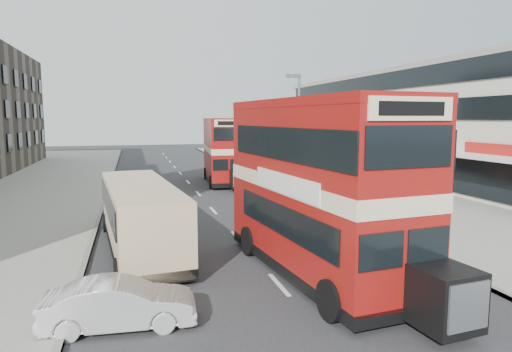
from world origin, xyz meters
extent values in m
plane|color=#28282B|center=(0.00, 0.00, 0.00)|extent=(160.00, 160.00, 0.00)
cube|color=#28282B|center=(0.00, 20.00, 0.01)|extent=(12.00, 90.00, 0.01)
cube|color=gray|center=(12.00, 20.00, 0.07)|extent=(12.00, 90.00, 0.15)
cube|color=gray|center=(-12.00, 20.00, 0.07)|extent=(12.00, 90.00, 0.15)
cube|color=gray|center=(-6.10, 20.00, 0.07)|extent=(0.20, 90.00, 0.16)
cube|color=gray|center=(6.10, 20.00, 0.07)|extent=(0.20, 90.00, 0.16)
cube|color=beige|center=(20.00, 22.00, 4.50)|extent=(8.00, 46.00, 9.00)
cube|color=black|center=(15.95, 22.00, 1.60)|extent=(0.10, 44.00, 2.40)
cube|color=gray|center=(20.00, 22.00, 9.10)|extent=(8.20, 46.20, 0.40)
cube|color=white|center=(15.10, 22.00, 3.00)|extent=(1.80, 44.00, 0.20)
cylinder|color=slate|center=(6.60, 18.00, 4.00)|extent=(0.16, 0.16, 8.00)
cube|color=slate|center=(6.20, 18.00, 8.00)|extent=(1.00, 0.20, 0.25)
cube|color=black|center=(1.50, 2.66, 0.39)|extent=(3.71, 9.14, 0.39)
cube|color=maroon|center=(1.50, 2.66, 1.72)|extent=(3.69, 9.14, 2.45)
cube|color=beige|center=(1.50, 2.66, 3.11)|extent=(3.73, 9.18, 0.50)
cube|color=maroon|center=(1.50, 2.66, 4.45)|extent=(3.69, 9.14, 2.34)
cube|color=maroon|center=(1.50, 2.66, 5.71)|extent=(3.71, 9.16, 0.28)
cube|color=black|center=(2.72, -2.36, 1.00)|extent=(1.47, 1.47, 1.45)
cube|color=black|center=(2.69, 24.82, 0.35)|extent=(3.13, 8.10, 0.35)
cube|color=maroon|center=(2.69, 24.82, 1.53)|extent=(3.11, 8.10, 2.18)
cube|color=beige|center=(2.69, 24.82, 2.77)|extent=(3.16, 8.14, 0.45)
cube|color=maroon|center=(2.69, 24.82, 3.96)|extent=(3.11, 8.10, 2.08)
cube|color=maroon|center=(2.69, 24.82, 5.08)|extent=(3.13, 8.12, 0.25)
cube|color=black|center=(2.94, 20.23, 0.89)|extent=(1.28, 1.28, 1.29)
cube|color=black|center=(-4.12, 7.11, 0.38)|extent=(3.31, 9.58, 0.38)
cube|color=tan|center=(-4.12, 7.11, 1.45)|extent=(3.30, 9.57, 2.44)
imported|color=beige|center=(-4.76, 0.24, 0.62)|extent=(3.83, 1.55, 1.24)
imported|color=maroon|center=(4.88, 17.12, 0.73)|extent=(5.28, 2.72, 1.47)
imported|color=#C84A14|center=(5.18, 20.76, 0.55)|extent=(4.07, 2.13, 1.09)
imported|color=#5A83B5|center=(5.26, 33.69, 0.66)|extent=(3.95, 1.77, 1.32)
imported|color=gray|center=(7.82, 15.72, 1.13)|extent=(0.86, 0.74, 1.96)
imported|color=gray|center=(7.92, 30.59, 0.98)|extent=(1.04, 0.63, 1.66)
imported|color=gray|center=(4.15, 22.49, 0.41)|extent=(0.72, 1.63, 0.83)
imported|color=#222129|center=(4.15, 22.49, 1.31)|extent=(0.75, 0.53, 1.92)
camera|label=1|loc=(-4.33, -11.15, 5.24)|focal=31.99mm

